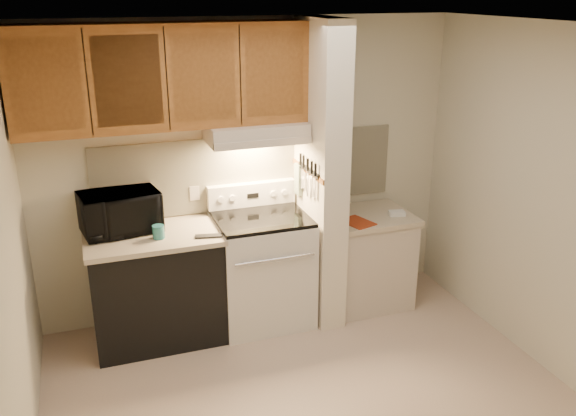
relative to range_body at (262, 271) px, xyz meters
name	(u,v)px	position (x,y,z in m)	size (l,w,h in m)	color
floor	(311,398)	(0.00, -1.16, -0.46)	(3.60, 3.60, 0.00)	#C6AC97
ceiling	(317,27)	(0.00, -1.16, 2.04)	(3.60, 3.60, 0.00)	white
wall_back	(249,170)	(0.00, 0.34, 0.79)	(3.60, 0.02, 2.50)	beige
wall_left	(3,275)	(-1.80, -1.16, 0.79)	(0.02, 3.00, 2.50)	beige
wall_right	(546,202)	(1.80, -1.16, 0.79)	(0.02, 3.00, 2.50)	beige
backsplash	(250,172)	(0.00, 0.33, 0.78)	(2.60, 0.02, 0.63)	#F0E8C5
range_body	(262,271)	(0.00, 0.00, 0.00)	(0.76, 0.65, 0.92)	silver
oven_window	(274,283)	(0.00, -0.32, 0.04)	(0.50, 0.01, 0.30)	black
oven_handle	(275,259)	(0.00, -0.35, 0.26)	(0.02, 0.02, 0.65)	silver
cooktop	(262,218)	(0.00, 0.00, 0.48)	(0.74, 0.64, 0.03)	black
range_backguard	(252,194)	(0.00, 0.28, 0.59)	(0.76, 0.08, 0.20)	silver
range_display	(253,196)	(0.00, 0.24, 0.59)	(0.10, 0.01, 0.04)	black
range_knob_left_outer	(221,199)	(-0.28, 0.24, 0.59)	(0.05, 0.05, 0.02)	silver
range_knob_left_inner	(232,198)	(-0.18, 0.24, 0.59)	(0.05, 0.05, 0.02)	silver
range_knob_right_inner	(273,194)	(0.18, 0.24, 0.59)	(0.05, 0.05, 0.02)	silver
range_knob_right_outer	(284,192)	(0.28, 0.24, 0.59)	(0.05, 0.05, 0.02)	silver
dishwasher_front	(157,289)	(-0.88, 0.01, -0.03)	(1.00, 0.63, 0.87)	black
left_countertop	(153,236)	(-0.88, 0.01, 0.43)	(1.04, 0.67, 0.04)	#C5B599
spoon_rest	(209,236)	(-0.48, -0.19, 0.46)	(0.21, 0.07, 0.01)	black
teal_jar	(159,232)	(-0.84, -0.09, 0.50)	(0.09, 0.09, 0.10)	#24686E
outlet	(195,193)	(-0.48, 0.32, 0.64)	(0.08, 0.01, 0.12)	beige
microwave	(120,212)	(-1.10, 0.15, 0.61)	(0.58, 0.39, 0.32)	black
partition_pillar	(320,175)	(0.51, -0.01, 0.79)	(0.22, 0.70, 2.50)	silver
pillar_trim	(307,171)	(0.39, -0.01, 0.84)	(0.01, 0.70, 0.04)	#9B5D29
knife_strip	(309,170)	(0.39, -0.06, 0.86)	(0.02, 0.42, 0.04)	black
knife_blade_a	(314,188)	(0.38, -0.21, 0.76)	(0.01, 0.04, 0.16)	silver
knife_handle_a	(315,170)	(0.38, -0.23, 0.91)	(0.02, 0.02, 0.10)	black
knife_blade_b	(311,187)	(0.38, -0.15, 0.75)	(0.01, 0.04, 0.18)	silver
knife_handle_b	(312,167)	(0.38, -0.15, 0.91)	(0.02, 0.02, 0.10)	black
knife_blade_c	(308,185)	(0.38, -0.06, 0.74)	(0.01, 0.04, 0.20)	silver
knife_handle_c	(308,164)	(0.38, -0.06, 0.91)	(0.02, 0.02, 0.10)	black
knife_blade_d	(303,179)	(0.38, 0.04, 0.76)	(0.01, 0.04, 0.16)	silver
knife_handle_d	(304,161)	(0.38, 0.03, 0.91)	(0.02, 0.02, 0.10)	black
knife_blade_e	(301,178)	(0.38, 0.09, 0.75)	(0.01, 0.04, 0.18)	silver
knife_handle_e	(301,159)	(0.38, 0.10, 0.91)	(0.02, 0.02, 0.10)	black
oven_mitt	(298,179)	(0.38, 0.17, 0.72)	(0.03, 0.11, 0.26)	gray
right_cab_base	(366,261)	(0.97, -0.01, -0.06)	(0.70, 0.60, 0.81)	beige
right_countertop	(368,216)	(0.97, -0.01, 0.37)	(0.74, 0.64, 0.04)	#C5B599
red_folder	(357,222)	(0.79, -0.16, 0.39)	(0.20, 0.28, 0.01)	maroon
white_box	(397,213)	(1.19, -0.11, 0.41)	(0.14, 0.09, 0.04)	white
range_hood	(256,132)	(0.00, 0.12, 1.17)	(0.78, 0.44, 0.15)	beige
hood_lip	(263,143)	(0.00, -0.08, 1.12)	(0.78, 0.04, 0.06)	beige
upper_cabinets	(163,76)	(-0.69, 0.17, 1.62)	(2.18, 0.33, 0.77)	#9B5D29
cab_door_a	(45,85)	(-1.51, 0.01, 1.62)	(0.46, 0.01, 0.63)	#9B5D29
cab_gap_a	(87,83)	(-1.23, 0.01, 1.62)	(0.01, 0.01, 0.73)	black
cab_door_b	(128,81)	(-0.96, 0.01, 1.62)	(0.46, 0.01, 0.63)	#9B5D29
cab_gap_b	(167,79)	(-0.69, 0.01, 1.62)	(0.01, 0.01, 0.73)	black
cab_door_c	(204,78)	(-0.42, 0.01, 1.62)	(0.46, 0.01, 0.63)	#9B5D29
cab_gap_c	(240,76)	(-0.14, 0.01, 1.62)	(0.01, 0.01, 0.73)	black
cab_door_d	(275,74)	(0.13, 0.01, 1.62)	(0.46, 0.01, 0.63)	#9B5D29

